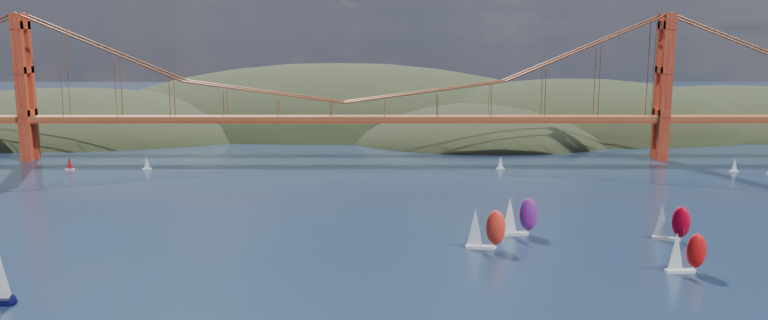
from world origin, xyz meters
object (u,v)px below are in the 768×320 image
at_px(racer_0, 485,228).
at_px(racer_2, 671,222).
at_px(racer_rwb, 519,215).
at_px(racer_1, 686,252).

height_order(racer_0, racer_2, racer_0).
bearing_deg(racer_0, racer_2, 14.38).
relative_size(racer_2, racer_rwb, 0.92).
distance_m(racer_2, racer_rwb, 35.38).
relative_size(racer_1, racer_2, 0.99).
bearing_deg(racer_1, racer_0, 153.21).
bearing_deg(racer_rwb, racer_1, -50.52).
height_order(racer_2, racer_rwb, racer_rwb).
xyz_separation_m(racer_2, racer_rwb, (-35.07, 4.65, 0.38)).
relative_size(racer_0, racer_rwb, 0.99).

